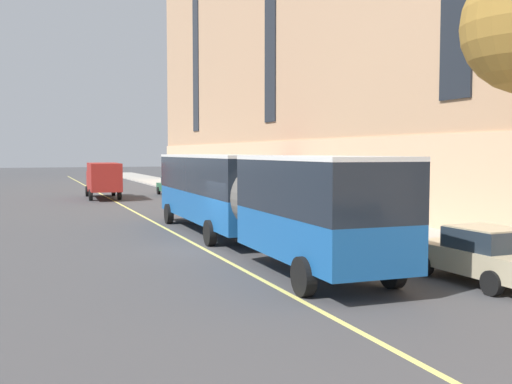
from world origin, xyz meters
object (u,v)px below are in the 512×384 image
(parked_car_green_0, at_px, (257,205))
(parked_car_green_4, at_px, (172,186))
(city_bus, at_px, (244,193))
(parked_car_black_2, at_px, (206,194))
(parked_car_champagne_3, at_px, (482,255))
(box_truck, at_px, (103,178))

(parked_car_green_0, height_order, parked_car_green_4, same)
(city_bus, xyz_separation_m, parked_car_green_0, (3.70, 8.11, -1.25))
(parked_car_black_2, relative_size, parked_car_champagne_3, 1.01)
(box_truck, bearing_deg, parked_car_champagne_3, -80.25)
(parked_car_green_0, distance_m, parked_car_black_2, 9.36)
(parked_car_green_4, bearing_deg, parked_car_black_2, -90.14)
(box_truck, bearing_deg, parked_car_green_0, -71.68)
(city_bus, distance_m, parked_car_green_0, 9.00)
(parked_car_green_4, bearing_deg, city_bus, -97.58)
(parked_car_champagne_3, distance_m, parked_car_green_4, 36.21)
(parked_car_black_2, bearing_deg, parked_car_green_4, 89.86)
(parked_car_black_2, distance_m, parked_car_green_4, 10.11)
(parked_car_green_0, bearing_deg, parked_car_green_4, 90.08)
(parked_car_black_2, bearing_deg, box_truck, 124.89)
(city_bus, bearing_deg, parked_car_green_0, 65.51)
(parked_car_black_2, relative_size, parked_car_green_4, 0.93)
(city_bus, bearing_deg, parked_car_black_2, 78.21)
(city_bus, xyz_separation_m, parked_car_black_2, (3.65, 17.47, -1.25))
(parked_car_black_2, distance_m, box_truck, 10.18)
(city_bus, distance_m, parked_car_black_2, 17.89)
(parked_car_black_2, xyz_separation_m, parked_car_champagne_3, (0.12, -26.10, -0.00))
(city_bus, distance_m, parked_car_green_4, 27.85)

